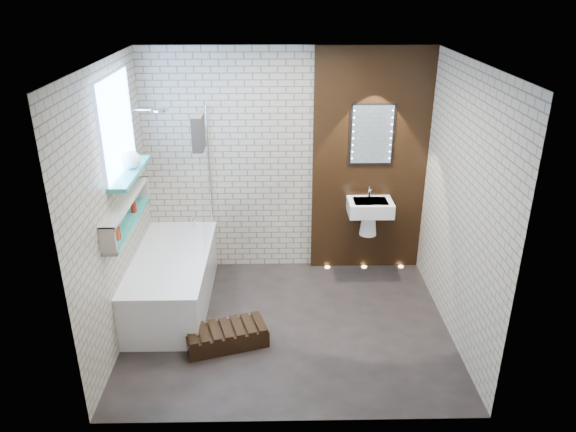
{
  "coord_description": "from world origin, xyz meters",
  "views": [
    {
      "loc": [
        -0.09,
        -4.63,
        3.25
      ],
      "look_at": [
        0.0,
        0.15,
        1.15
      ],
      "focal_mm": 34.07,
      "sensor_mm": 36.0,
      "label": 1
    }
  ],
  "objects_px": {
    "led_mirror": "(372,135)",
    "walnut_step": "(226,337)",
    "bathtub": "(173,279)",
    "washbasin": "(370,212)",
    "bath_screen": "(205,178)"
  },
  "relations": [
    {
      "from": "led_mirror",
      "to": "walnut_step",
      "type": "distance_m",
      "value": 2.68
    },
    {
      "from": "led_mirror",
      "to": "walnut_step",
      "type": "relative_size",
      "value": 0.91
    },
    {
      "from": "washbasin",
      "to": "bathtub",
      "type": "bearing_deg",
      "value": -163.99
    },
    {
      "from": "bathtub",
      "to": "bath_screen",
      "type": "relative_size",
      "value": 1.24
    },
    {
      "from": "bathtub",
      "to": "washbasin",
      "type": "height_order",
      "value": "washbasin"
    },
    {
      "from": "bathtub",
      "to": "led_mirror",
      "type": "bearing_deg",
      "value": 19.78
    },
    {
      "from": "bathtub",
      "to": "walnut_step",
      "type": "height_order",
      "value": "bathtub"
    },
    {
      "from": "bathtub",
      "to": "walnut_step",
      "type": "bearing_deg",
      "value": -50.2
    },
    {
      "from": "bath_screen",
      "to": "led_mirror",
      "type": "height_order",
      "value": "led_mirror"
    },
    {
      "from": "led_mirror",
      "to": "bathtub",
      "type": "bearing_deg",
      "value": -160.22
    },
    {
      "from": "bathtub",
      "to": "washbasin",
      "type": "relative_size",
      "value": 3.0
    },
    {
      "from": "washbasin",
      "to": "led_mirror",
      "type": "distance_m",
      "value": 0.88
    },
    {
      "from": "washbasin",
      "to": "led_mirror",
      "type": "bearing_deg",
      "value": 90.0
    },
    {
      "from": "bath_screen",
      "to": "washbasin",
      "type": "bearing_deg",
      "value": 5.78
    },
    {
      "from": "bathtub",
      "to": "bath_screen",
      "type": "distance_m",
      "value": 1.14
    }
  ]
}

